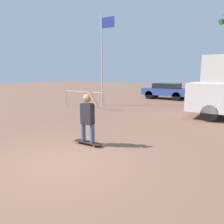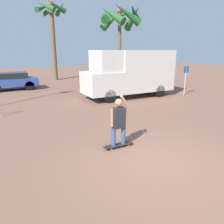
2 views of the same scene
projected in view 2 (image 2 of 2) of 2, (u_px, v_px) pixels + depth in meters
ground_plane at (155, 162)px, 6.14m from camera, size 80.00×80.00×0.00m
skateboard at (118, 145)px, 7.10m from camera, size 1.00×0.25×0.09m
person_skateboarder at (119, 119)px, 6.86m from camera, size 0.70×0.25×1.63m
camper_van at (131, 72)px, 14.43m from camera, size 6.09×2.14×3.06m
parked_car_blue at (12, 80)px, 17.23m from camera, size 3.85×1.76×1.37m
palm_tree_near_van at (120, 17)px, 20.38m from camera, size 4.51×4.49×7.21m
palm_tree_center_background at (52, 20)px, 21.77m from camera, size 3.00×3.23×7.74m
street_sign at (186, 76)px, 14.98m from camera, size 0.44×0.06×2.02m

